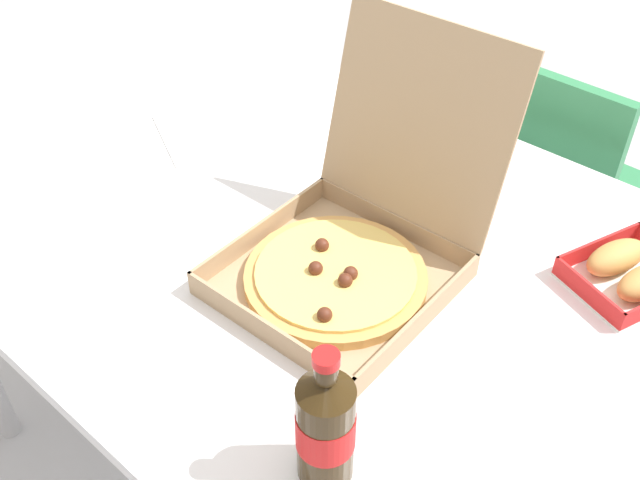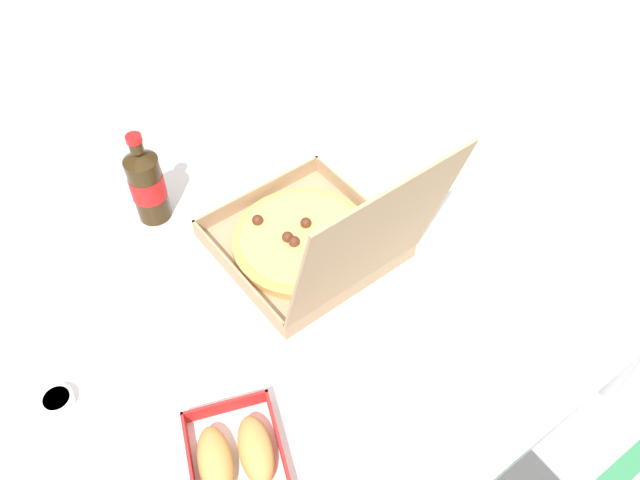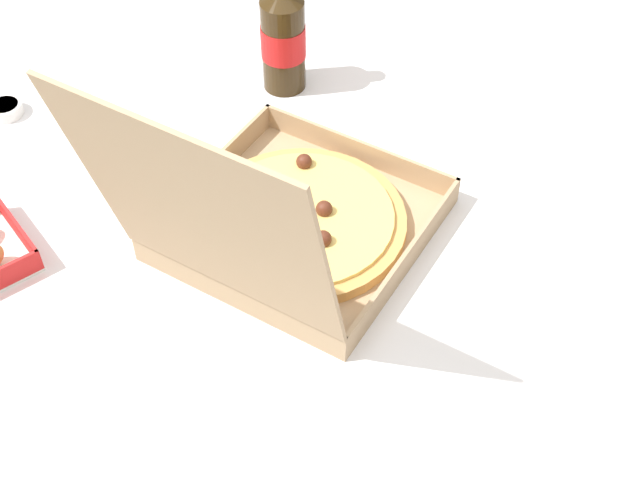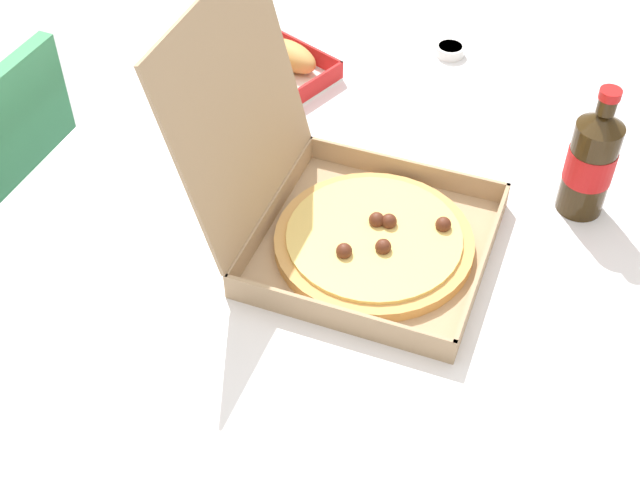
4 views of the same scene
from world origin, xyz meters
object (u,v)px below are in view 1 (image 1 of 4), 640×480
(bread_side_box, at_px, (631,272))
(chair, at_px, (551,187))
(paper_menu, at_px, (198,133))
(cola_bottle, at_px, (326,426))
(pizza_box_open, at_px, (350,250))

(bread_side_box, bearing_deg, chair, 124.22)
(paper_menu, bearing_deg, cola_bottle, -4.31)
(chair, relative_size, paper_menu, 3.95)
(bread_side_box, bearing_deg, cola_bottle, -104.08)
(chair, distance_m, pizza_box_open, 0.84)
(cola_bottle, bearing_deg, paper_menu, 149.68)
(chair, xyz_separation_m, pizza_box_open, (-0.02, -0.78, 0.30))
(chair, bearing_deg, paper_menu, -128.54)
(pizza_box_open, relative_size, paper_menu, 2.04)
(chair, distance_m, paper_menu, 0.89)
(chair, relative_size, bread_side_box, 3.61)
(paper_menu, bearing_deg, pizza_box_open, 13.02)
(chair, bearing_deg, cola_bottle, -79.85)
(bread_side_box, bearing_deg, pizza_box_open, -141.99)
(pizza_box_open, xyz_separation_m, paper_menu, (-0.51, 0.12, -0.05))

